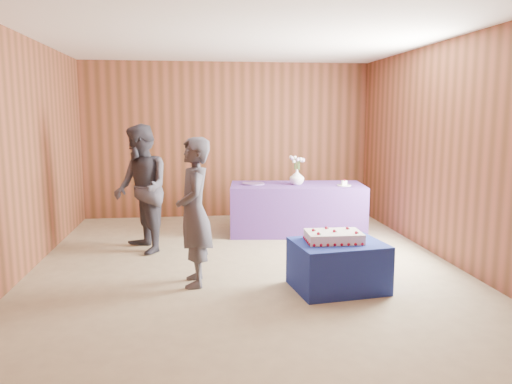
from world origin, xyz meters
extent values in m
plane|color=#9B8D6B|center=(0.00, 0.00, 0.00)|extent=(6.00, 6.00, 0.00)
cube|color=brown|center=(0.00, 3.00, 1.35)|extent=(5.00, 0.04, 2.70)
cube|color=brown|center=(0.00, -3.00, 1.35)|extent=(5.00, 0.04, 2.70)
cube|color=brown|center=(-2.50, 0.00, 1.35)|extent=(0.04, 6.00, 2.70)
cube|color=brown|center=(2.50, 0.00, 1.35)|extent=(0.04, 6.00, 2.70)
cube|color=white|center=(0.00, 0.00, 2.70)|extent=(5.00, 6.00, 0.04)
cube|color=navy|center=(0.88, -0.96, 0.25)|extent=(0.99, 0.82, 0.50)
cube|color=#4C338C|center=(0.95, 1.55, 0.38)|extent=(2.09, 1.11, 0.75)
cube|color=white|center=(0.83, -0.93, 0.55)|extent=(0.57, 0.39, 0.10)
sphere|color=maroon|center=(0.55, -1.11, 0.51)|extent=(0.03, 0.03, 0.03)
sphere|color=maroon|center=(1.11, -1.12, 0.51)|extent=(0.03, 0.03, 0.03)
sphere|color=maroon|center=(0.56, -0.74, 0.51)|extent=(0.03, 0.03, 0.03)
sphere|color=maroon|center=(1.12, -0.75, 0.51)|extent=(0.03, 0.03, 0.03)
sphere|color=maroon|center=(0.66, -1.02, 0.62)|extent=(0.03, 0.03, 0.03)
cone|color=#135320|center=(0.69, -1.02, 0.61)|extent=(0.01, 0.02, 0.02)
sphere|color=maroon|center=(0.98, -0.85, 0.62)|extent=(0.03, 0.03, 0.03)
cone|color=#135320|center=(1.01, -0.85, 0.61)|extent=(0.01, 0.02, 0.02)
sphere|color=maroon|center=(0.83, -0.93, 0.62)|extent=(0.03, 0.03, 0.03)
cone|color=#135320|center=(0.86, -0.93, 0.61)|extent=(0.01, 0.02, 0.02)
imported|color=white|center=(0.94, 1.52, 0.86)|extent=(0.24, 0.24, 0.23)
cylinder|color=#305923|center=(0.98, 1.52, 1.06)|extent=(0.01, 0.01, 0.16)
sphere|color=#BB9FCD|center=(1.04, 1.52, 1.14)|extent=(0.05, 0.05, 0.05)
cylinder|color=#305923|center=(0.97, 1.54, 1.06)|extent=(0.01, 0.01, 0.16)
sphere|color=white|center=(1.02, 1.57, 1.14)|extent=(0.05, 0.05, 0.05)
cylinder|color=#305923|center=(0.96, 1.55, 1.06)|extent=(0.01, 0.01, 0.16)
sphere|color=#BB9FCD|center=(0.98, 1.60, 1.14)|extent=(0.05, 0.05, 0.05)
cylinder|color=#305923|center=(0.94, 1.56, 1.06)|extent=(0.01, 0.01, 0.16)
sphere|color=white|center=(0.93, 1.61, 1.14)|extent=(0.05, 0.05, 0.05)
cylinder|color=#305923|center=(0.92, 1.55, 1.06)|extent=(0.01, 0.01, 0.16)
sphere|color=#BB9FCD|center=(0.88, 1.59, 1.14)|extent=(0.05, 0.05, 0.05)
cylinder|color=#305923|center=(0.91, 1.53, 1.06)|extent=(0.01, 0.01, 0.16)
sphere|color=white|center=(0.85, 1.55, 1.14)|extent=(0.05, 0.05, 0.05)
cylinder|color=#305923|center=(0.91, 1.51, 1.06)|extent=(0.01, 0.01, 0.16)
sphere|color=#BB9FCD|center=(0.85, 1.49, 1.14)|extent=(0.05, 0.05, 0.05)
cylinder|color=#305923|center=(0.92, 1.49, 1.06)|extent=(0.01, 0.01, 0.16)
sphere|color=white|center=(0.88, 1.45, 1.14)|extent=(0.05, 0.05, 0.05)
cylinder|color=#305923|center=(0.94, 1.48, 1.06)|extent=(0.01, 0.01, 0.16)
sphere|color=#BB9FCD|center=(0.93, 1.43, 1.14)|extent=(0.05, 0.05, 0.05)
cylinder|color=#305923|center=(0.96, 1.49, 1.06)|extent=(0.01, 0.01, 0.16)
sphere|color=white|center=(0.98, 1.43, 1.14)|extent=(0.05, 0.05, 0.05)
cylinder|color=#305923|center=(0.97, 1.50, 1.06)|extent=(0.01, 0.01, 0.16)
sphere|color=#BB9FCD|center=(1.02, 1.47, 1.14)|extent=(0.05, 0.05, 0.05)
cylinder|color=#66478E|center=(0.29, 1.64, 0.76)|extent=(0.44, 0.44, 0.02)
cylinder|color=silver|center=(1.62, 1.32, 0.76)|extent=(0.25, 0.25, 0.01)
cube|color=white|center=(1.62, 1.32, 0.79)|extent=(0.08, 0.07, 0.06)
sphere|color=maroon|center=(1.62, 1.30, 0.84)|extent=(0.02, 0.02, 0.02)
cube|color=silver|center=(1.60, 1.20, 0.75)|extent=(0.24, 0.15, 0.00)
imported|color=#393943|center=(-0.59, -0.64, 0.78)|extent=(0.40, 0.59, 1.57)
imported|color=#34333D|center=(-1.28, 0.73, 0.84)|extent=(0.92, 1.01, 1.68)
camera|label=1|loc=(-0.57, -5.81, 1.80)|focal=35.00mm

